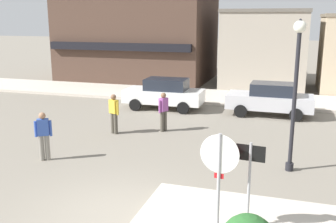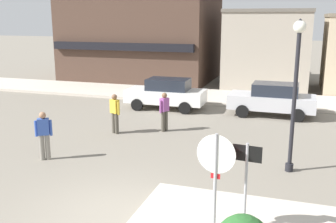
% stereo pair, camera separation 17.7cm
% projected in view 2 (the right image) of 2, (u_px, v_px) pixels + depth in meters
% --- Properties ---
extents(ground_plane, '(160.00, 160.00, 0.00)m').
position_uv_depth(ground_plane, '(115.00, 216.00, 9.28)').
color(ground_plane, gray).
extents(kerb_far, '(80.00, 4.00, 0.15)m').
position_uv_depth(kerb_far, '(225.00, 97.00, 22.69)').
color(kerb_far, beige).
rests_on(kerb_far, ground).
extents(stop_sign, '(0.82, 0.11, 2.30)m').
position_uv_depth(stop_sign, '(216.00, 170.00, 8.01)').
color(stop_sign, '#9E9EA3').
rests_on(stop_sign, ground).
extents(one_way_sign, '(0.60, 0.08, 2.10)m').
position_uv_depth(one_way_sign, '(246.00, 179.00, 8.06)').
color(one_way_sign, '#9E9EA3').
rests_on(one_way_sign, ground).
extents(lamp_post, '(0.36, 0.36, 4.54)m').
position_uv_depth(lamp_post, '(296.00, 75.00, 11.30)').
color(lamp_post, black).
rests_on(lamp_post, ground).
extents(parked_car_nearest, '(4.03, 1.93, 1.56)m').
position_uv_depth(parked_car_nearest, '(166.00, 93.00, 20.03)').
color(parked_car_nearest, white).
rests_on(parked_car_nearest, ground).
extents(parked_car_second, '(4.02, 1.91, 1.56)m').
position_uv_depth(parked_car_second, '(272.00, 99.00, 18.61)').
color(parked_car_second, '#B7B7BC').
rests_on(parked_car_second, ground).
extents(pedestrian_crossing_near, '(0.34, 0.54, 1.61)m').
position_uv_depth(pedestrian_crossing_near, '(164.00, 111.00, 16.02)').
color(pedestrian_crossing_near, '#4C473D').
rests_on(pedestrian_crossing_near, ground).
extents(pedestrian_crossing_far, '(0.52, 0.37, 1.61)m').
position_uv_depth(pedestrian_crossing_far, '(44.00, 134.00, 12.77)').
color(pedestrian_crossing_far, gray).
rests_on(pedestrian_crossing_far, ground).
extents(pedestrian_kerb_side, '(0.54, 0.35, 1.61)m').
position_uv_depth(pedestrian_kerb_side, '(115.00, 112.00, 15.71)').
color(pedestrian_kerb_side, '#4C473D').
rests_on(pedestrian_kerb_side, ground).
extents(building_corner_shop, '(10.87, 7.97, 6.75)m').
position_uv_depth(building_corner_shop, '(142.00, 34.00, 29.45)').
color(building_corner_shop, '#473328').
rests_on(building_corner_shop, ground).
extents(building_storefront_left_near, '(5.35, 7.44, 5.09)m').
position_uv_depth(building_storefront_left_near, '(269.00, 48.00, 26.68)').
color(building_storefront_left_near, '#9E9384').
rests_on(building_storefront_left_near, ground).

